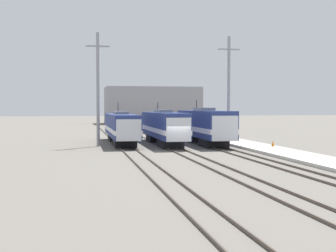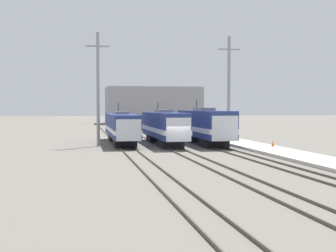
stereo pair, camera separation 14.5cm
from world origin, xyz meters
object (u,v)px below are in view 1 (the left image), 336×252
object	(u,v)px
locomotive_far_left	(121,127)
catenary_tower_right	(229,89)
locomotive_far_right	(205,126)
traffic_cone	(273,143)
catenary_tower_left	(98,88)
locomotive_center	(164,127)

from	to	relation	value
locomotive_far_left	catenary_tower_right	distance (m)	13.65
locomotive_far_right	traffic_cone	size ratio (longest dim) A/B	25.41
locomotive_far_right	catenary_tower_left	size ratio (longest dim) A/B	1.30
traffic_cone	catenary_tower_right	bearing A→B (deg)	111.40
locomotive_far_left	locomotive_center	size ratio (longest dim) A/B	1.04
locomotive_far_left	locomotive_center	distance (m)	5.29
locomotive_far_left	traffic_cone	size ratio (longest dim) A/B	28.38
locomotive_center	catenary_tower_left	size ratio (longest dim) A/B	1.39
locomotive_far_left	catenary_tower_right	size ratio (longest dim) A/B	1.45
catenary_tower_right	traffic_cone	distance (m)	9.46
locomotive_center	locomotive_far_right	size ratio (longest dim) A/B	1.07
locomotive_far_left	traffic_cone	distance (m)	18.18
catenary_tower_right	catenary_tower_left	bearing A→B (deg)	180.00
catenary_tower_right	locomotive_far_right	bearing A→B (deg)	172.52
locomotive_far_right	catenary_tower_right	distance (m)	5.18
locomotive_center	locomotive_far_right	world-z (taller)	locomotive_far_right
locomotive_far_left	catenary_tower_left	bearing A→B (deg)	-132.62
locomotive_far_left	traffic_cone	bearing A→B (deg)	-33.27
locomotive_far_left	locomotive_far_right	xyz separation A→B (m)	(9.70, -2.77, 0.20)
locomotive_far_right	catenary_tower_right	world-z (taller)	catenary_tower_right
catenary_tower_left	locomotive_center	bearing A→B (deg)	7.55
locomotive_far_left	locomotive_center	bearing A→B (deg)	-23.46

